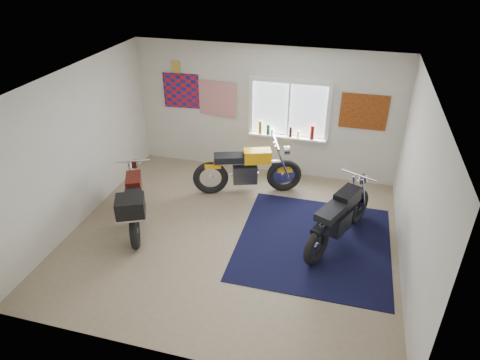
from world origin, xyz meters
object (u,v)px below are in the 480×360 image
(yellow_triumph, at_px, (247,171))
(black_chrome_bike, at_px, (339,218))
(maroon_tourer, at_px, (134,203))
(navy_rug, at_px, (314,242))

(yellow_triumph, bearing_deg, black_chrome_bike, -50.88)
(yellow_triumph, relative_size, maroon_tourer, 1.09)
(yellow_triumph, distance_m, black_chrome_bike, 2.19)
(yellow_triumph, xyz_separation_m, black_chrome_bike, (1.86, -1.15, -0.01))
(yellow_triumph, height_order, maroon_tourer, yellow_triumph)
(black_chrome_bike, bearing_deg, yellow_triumph, 82.84)
(black_chrome_bike, relative_size, maroon_tourer, 1.01)
(yellow_triumph, relative_size, black_chrome_bike, 1.08)
(navy_rug, height_order, maroon_tourer, maroon_tourer)
(yellow_triumph, distance_m, maroon_tourer, 2.31)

